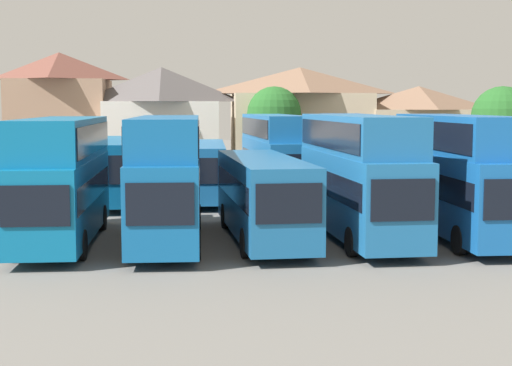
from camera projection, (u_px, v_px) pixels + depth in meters
The scene contains 17 objects.
ground at pixel (237, 191), 48.88m from camera, with size 140.00×140.00×0.00m, color slate.
depot_boundary_wall at pixel (233, 170), 53.79m from camera, with size 56.00×0.50×1.80m, color gray.
bus_1 at pixel (62, 173), 30.07m from camera, with size 2.71×10.76×4.98m.
bus_2 at pixel (167, 173), 30.23m from camera, with size 2.70×11.01×5.02m.
bus_3 at pixel (263, 193), 30.78m from camera, with size 3.30×11.11×3.38m.
bus_4 at pixel (358, 170), 31.06m from camera, with size 3.14×11.26×5.08m.
bus_5 at pixel (458, 170), 31.24m from camera, with size 2.57×10.75×5.08m.
bus_6 at pixel (121, 167), 42.92m from camera, with size 3.24×11.54×3.53m.
bus_7 at pixel (202, 168), 43.69m from camera, with size 2.77×10.64×3.29m.
bus_8 at pixel (275, 152), 43.99m from camera, with size 3.17×11.00×4.91m.
bus_9 at pixel (354, 152), 44.11m from camera, with size 2.75×11.66×4.94m.
house_terrace_left at pixel (60, 113), 60.12m from camera, with size 7.79×7.12×9.58m.
house_terrace_centre at pixel (162, 120), 59.45m from camera, with size 9.13×6.79×8.40m.
house_terrace_right at pixel (300, 119), 61.27m from camera, with size 11.30×7.84×8.47m.
house_terrace_far_right at pixel (418, 129), 61.74m from camera, with size 9.21×7.41×6.98m.
tree_left_of_lot at pixel (502, 117), 52.92m from camera, with size 4.22×4.22×6.78m.
tree_behind_wall at pixel (274, 114), 56.12m from camera, with size 4.02×4.02×6.84m.
Camera 1 is at (-2.72, -30.51, 5.53)m, focal length 53.46 mm.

